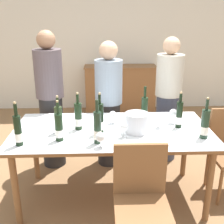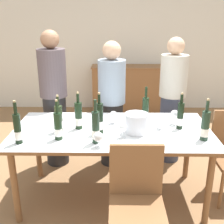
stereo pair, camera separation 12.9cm
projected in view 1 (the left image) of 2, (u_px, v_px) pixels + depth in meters
name	position (u px, v px, depth m)	size (l,w,h in m)	color
ground_plane	(112.00, 196.00, 3.01)	(12.00, 12.00, 0.00)	olive
back_wall	(106.00, 38.00, 5.44)	(8.00, 0.10, 2.80)	silver
sideboard_cabinet	(120.00, 89.00, 5.49)	(1.37, 0.46, 0.91)	brown
dining_table	(112.00, 136.00, 2.77)	(1.93, 0.98, 0.78)	brown
ice_bucket	(137.00, 122.00, 2.65)	(0.23, 0.23, 0.19)	silver
wine_bottle_0	(78.00, 117.00, 2.72)	(0.07, 0.07, 0.37)	black
wine_bottle_1	(59.00, 128.00, 2.47)	(0.07, 0.07, 0.37)	black
wine_bottle_2	(18.00, 131.00, 2.38)	(0.07, 0.07, 0.39)	black
wine_bottle_3	(97.00, 128.00, 2.41)	(0.07, 0.07, 0.39)	#1E3323
wine_bottle_4	(205.00, 125.00, 2.52)	(0.08, 0.08, 0.38)	#1E3323
wine_bottle_5	(144.00, 111.00, 2.87)	(0.07, 0.07, 0.39)	black
wine_bottle_6	(100.00, 120.00, 2.62)	(0.07, 0.07, 0.40)	black
wine_bottle_7	(179.00, 115.00, 2.76)	(0.06, 0.06, 0.36)	black
wine_bottle_8	(59.00, 120.00, 2.64)	(0.08, 0.08, 0.36)	#28381E
wine_glass_0	(173.00, 113.00, 2.86)	(0.08, 0.08, 0.16)	white
wine_glass_1	(100.00, 137.00, 2.35)	(0.08, 0.08, 0.14)	white
wine_glass_2	(160.00, 119.00, 2.76)	(0.07, 0.07, 0.14)	white
wine_glass_3	(123.00, 127.00, 2.54)	(0.07, 0.07, 0.14)	white
wine_glass_4	(128.00, 116.00, 2.83)	(0.08, 0.08, 0.15)	white
wine_glass_5	(113.00, 115.00, 2.87)	(0.08, 0.08, 0.13)	white
chair_near_front	(141.00, 195.00, 2.16)	(0.42, 0.42, 0.91)	brown
person_host	(51.00, 101.00, 3.39)	(0.33, 0.33, 1.68)	#262628
person_guest_left	(109.00, 106.00, 3.44)	(0.33, 0.33, 1.56)	#262628
person_guest_right	(168.00, 101.00, 3.57)	(0.33, 0.33, 1.59)	#383F56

